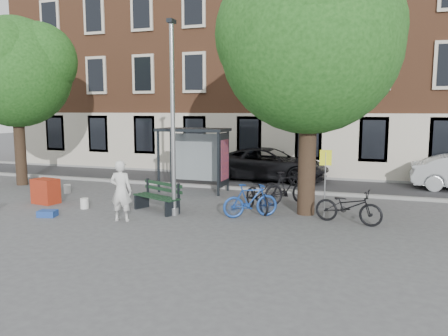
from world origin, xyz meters
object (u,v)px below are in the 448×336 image
Objects in this scene: bike_d at (288,188)px; painter at (121,191)px; bike_c at (257,196)px; red_stand at (46,191)px; lamppost at (173,129)px; bike_b at (250,200)px; bike_a at (348,206)px; car_dark at (269,164)px; bus_shelter at (203,145)px; notice_sign at (325,167)px; bench at (158,198)px.

painter is at bearing 83.88° from bike_d.
red_stand is at bearing 154.38° from bike_c.
lamppost reaches higher than bike_b.
red_stand is at bearing -27.03° from painter.
car_dark is (-4.06, 7.16, 0.26)m from bike_a.
bike_b reaches higher than red_stand.
bus_shelter is 1.34× the size of notice_sign.
bench is (-0.13, -3.80, -1.48)m from bus_shelter.
bus_shelter is 1.53× the size of painter.
painter is 0.93× the size of bike_d.
bench is at bearing -91.96° from bus_shelter.
bike_b is at bearing 105.84° from bike_a.
notice_sign is (-0.77, 0.62, 1.06)m from bike_a.
notice_sign is at bearing 63.13° from bike_a.
bike_b is 1.98× the size of red_stand.
bus_shelter is 0.51× the size of car_dark.
bike_c reaches higher than red_stand.
notice_sign reaches higher than bike_d.
bike_b is 0.84× the size of notice_sign.
bike_c is (3.01, -2.73, -1.40)m from bus_shelter.
bike_b is (3.01, -3.59, -1.38)m from bus_shelter.
bus_shelter is 1.60× the size of bike_b.
painter is 4.19m from red_stand.
bike_b is 0.90× the size of bike_c.
bike_b is 0.32× the size of car_dark.
bus_shelter is at bearing 6.95° from bike_b.
bike_a is at bearing -147.98° from car_dark.
lamppost is 5.66m from red_stand.
bike_b is at bearing -162.00° from notice_sign.
lamppost is 4.24m from bus_shelter.
bike_a reaches higher than bench.
painter is at bearing 82.41° from bike_b.
red_stand is (-4.42, -0.21, 0.01)m from bench.
notice_sign is at bearing -102.81° from bike_b.
bike_d is at bearing 55.18° from bench.
bike_a is (6.11, 0.41, 0.09)m from bench.
car_dark is (1.30, 7.87, -2.00)m from lamppost.
bike_d is at bearing -146.68° from painter.
lamppost reaches higher than bench.
red_stand is (-5.16, 0.10, -2.33)m from lamppost.
bike_c is at bearing -167.95° from car_dark.
bus_shelter is 1.43× the size of bike_c.
bike_d is (0.75, 1.39, 0.08)m from bike_c.
bus_shelter is 4.21m from bike_d.
bike_c is at bearing 9.61° from red_stand.
painter is 0.94× the size of bike_c.
lamppost is at bearing 174.59° from bike_c.
lamppost is 5.87m from bike_a.
bike_b is at bearing 12.17° from lamppost.
red_stand is at bearing -154.45° from bench.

